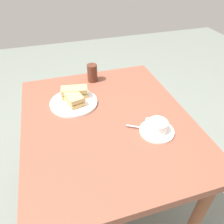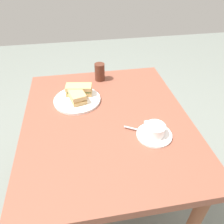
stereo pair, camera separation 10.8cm
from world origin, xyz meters
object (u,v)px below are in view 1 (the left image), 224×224
object	(u,v)px
coffee_cup	(157,126)
sandwich_back	(75,92)
spoon	(140,127)
sandwich_plate	(74,103)
sandwich_front	(73,98)
coffee_saucer	(157,131)
drinking_glass	(92,73)
dining_table	(107,131)

from	to	relation	value
coffee_cup	sandwich_back	bearing A→B (deg)	-140.00
coffee_cup	spoon	bearing A→B (deg)	-119.46
sandwich_plate	sandwich_back	size ratio (longest dim) A/B	1.69
sandwich_front	coffee_saucer	size ratio (longest dim) A/B	0.94
sandwich_plate	spoon	size ratio (longest dim) A/B	2.87
sandwich_back	coffee_saucer	bearing A→B (deg)	39.97
sandwich_front	coffee_saucer	distance (m)	0.48
spoon	drinking_glass	size ratio (longest dim) A/B	0.82
dining_table	sandwich_front	xyz separation A→B (m)	(-0.17, -0.14, 0.13)
coffee_saucer	coffee_cup	size ratio (longest dim) A/B	1.49
dining_table	sandwich_back	world-z (taller)	sandwich_back
spoon	coffee_cup	bearing A→B (deg)	60.54
coffee_saucer	coffee_cup	world-z (taller)	coffee_cup
coffee_cup	drinking_glass	distance (m)	0.58
sandwich_plate	sandwich_back	bearing A→B (deg)	162.20
sandwich_back	drinking_glass	world-z (taller)	drinking_glass
dining_table	drinking_glass	xyz separation A→B (m)	(-0.39, 0.02, 0.14)
coffee_saucer	drinking_glass	bearing A→B (deg)	-161.71
sandwich_plate	sandwich_front	distance (m)	0.03
dining_table	drinking_glass	size ratio (longest dim) A/B	9.04
dining_table	sandwich_front	size ratio (longest dim) A/B	6.53
dining_table	coffee_cup	bearing A→B (deg)	51.01
dining_table	sandwich_plate	bearing A→B (deg)	-141.72
sandwich_back	sandwich_front	bearing A→B (deg)	-17.45
dining_table	coffee_cup	distance (m)	0.29
dining_table	sandwich_plate	distance (m)	0.25
sandwich_plate	coffee_saucer	size ratio (longest dim) A/B	1.60
sandwich_plate	sandwich_front	world-z (taller)	sandwich_front
sandwich_plate	drinking_glass	xyz separation A→B (m)	(-0.21, 0.16, 0.05)
drinking_glass	sandwich_front	bearing A→B (deg)	-35.78
sandwich_front	coffee_saucer	bearing A→B (deg)	45.31
drinking_glass	dining_table	bearing A→B (deg)	-2.34
sandwich_front	spoon	xyz separation A→B (m)	(0.30, 0.27, -0.03)
coffee_saucer	spoon	bearing A→B (deg)	-119.98
coffee_saucer	coffee_cup	bearing A→B (deg)	-152.04
sandwich_plate	coffee_cup	distance (m)	0.48
sandwich_back	dining_table	bearing A→B (deg)	29.09
dining_table	coffee_saucer	distance (m)	0.27
coffee_saucer	coffee_cup	distance (m)	0.03
coffee_saucer	drinking_glass	xyz separation A→B (m)	(-0.56, -0.18, 0.05)
spoon	dining_table	bearing A→B (deg)	-133.26
sandwich_front	spoon	size ratio (longest dim) A/B	1.68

